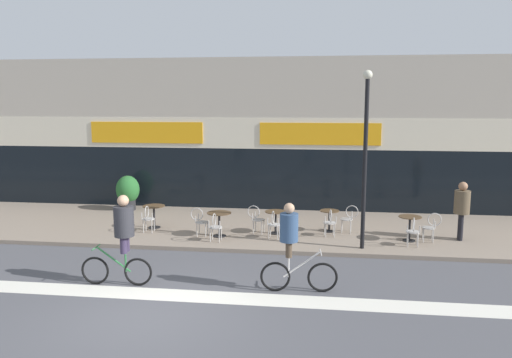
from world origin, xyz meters
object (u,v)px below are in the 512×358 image
object	(u,v)px
bistro_table_4	(410,224)
cafe_chair_4_near	(413,230)
pedestrian_near_end	(462,206)
cyclist_0	(292,242)
lamp_post	(365,147)
cafe_chair_1_side	(200,220)
cafe_chair_0_near	(148,217)
bistro_table_0	(154,212)
bistro_table_3	(329,217)
cafe_chair_2_side	(256,217)
cafe_chair_4_side	(431,225)
bistro_table_2	(276,218)
cafe_chair_3_side	(349,217)
cyclist_1	(122,232)
cafe_chair_1_near	(215,225)
cafe_chair_3_near	(330,221)
planter_pot	(128,191)
cafe_chair_2_near	(274,223)
bistro_table_1	(219,219)

from	to	relation	value
bistro_table_4	cafe_chair_4_near	xyz separation A→B (m)	(-0.01, -0.63, -0.03)
pedestrian_near_end	cyclist_0	bearing A→B (deg)	59.66
cafe_chair_4_near	pedestrian_near_end	xyz separation A→B (m)	(1.59, 0.97, 0.56)
lamp_post	cafe_chair_1_side	bearing A→B (deg)	171.60
cafe_chair_0_near	cyclist_0	distance (m)	6.49
bistro_table_0	cyclist_0	world-z (taller)	cyclist_0
bistro_table_3	cafe_chair_2_side	size ratio (longest dim) A/B	0.79
bistro_table_3	pedestrian_near_end	distance (m)	4.06
bistro_table_0	bistro_table_3	distance (m)	5.87
cafe_chair_4_side	cyclist_0	bearing A→B (deg)	52.23
bistro_table_3	cafe_chair_4_side	size ratio (longest dim) A/B	0.79
bistro_table_2	cafe_chair_0_near	size ratio (longest dim) A/B	0.82
bistro_table_4	cyclist_0	size ratio (longest dim) A/B	0.37
bistro_table_0	cafe_chair_3_side	world-z (taller)	cafe_chair_3_side
bistro_table_3	cyclist_1	xyz separation A→B (m)	(-4.93, -5.18, 0.68)
bistro_table_4	cafe_chair_2_side	size ratio (longest dim) A/B	0.85
bistro_table_0	lamp_post	distance (m)	7.36
cafe_chair_1_side	lamp_post	distance (m)	5.62
bistro_table_0	cafe_chair_2_side	xyz separation A→B (m)	(3.51, -0.21, -0.03)
cafe_chair_4_near	cyclist_1	size ratio (longest dim) A/B	0.41
cafe_chair_1_near	cafe_chair_3_near	size ratio (longest dim) A/B	1.00
cafe_chair_2_side	bistro_table_2	bearing A→B (deg)	6.63
bistro_table_4	planter_pot	world-z (taller)	planter_pot
bistro_table_4	cafe_chair_0_near	xyz separation A→B (m)	(-8.27, -0.07, -0.03)
cafe_chair_2_near	cafe_chair_2_side	distance (m)	0.89
cafe_chair_2_near	bistro_table_4	bearing A→B (deg)	-80.38
cafe_chair_2_near	pedestrian_near_end	distance (m)	5.79
cafe_chair_3_side	lamp_post	world-z (taller)	lamp_post
cafe_chair_0_near	cafe_chair_3_side	distance (m)	6.54
cafe_chair_2_near	cafe_chair_3_side	bearing A→B (deg)	-59.84
cyclist_0	pedestrian_near_end	size ratio (longest dim) A/B	1.15
bistro_table_0	bistro_table_2	xyz separation A→B (m)	(4.14, -0.22, -0.02)
bistro_table_2	cafe_chair_1_near	bearing A→B (deg)	-145.66
cafe_chair_3_near	cafe_chair_1_near	bearing A→B (deg)	99.27
bistro_table_3	cafe_chair_4_near	size ratio (longest dim) A/B	0.79
cafe_chair_1_near	cyclist_0	world-z (taller)	cyclist_0
bistro_table_0	planter_pot	distance (m)	3.23
bistro_table_1	bistro_table_3	xyz separation A→B (m)	(3.46, 1.02, -0.05)
cafe_chair_2_side	pedestrian_near_end	size ratio (longest dim) A/B	0.50
cafe_chair_3_side	planter_pot	bearing A→B (deg)	-10.38
bistro_table_1	cafe_chair_1_near	xyz separation A→B (m)	(-0.00, -0.63, -0.04)
cafe_chair_2_near	cafe_chair_4_side	size ratio (longest dim) A/B	1.00
bistro_table_0	pedestrian_near_end	distance (m)	9.88
cafe_chair_4_near	bistro_table_2	bearing A→B (deg)	82.48
bistro_table_2	cafe_chair_4_side	distance (m)	4.78
bistro_table_2	pedestrian_near_end	distance (m)	5.75
cyclist_1	pedestrian_near_end	distance (m)	10.10
bistro_table_3	lamp_post	size ratio (longest dim) A/B	0.14
cafe_chair_1_side	planter_pot	bearing A→B (deg)	139.19
bistro_table_2	bistro_table_3	xyz separation A→B (m)	(1.73, 0.46, -0.02)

